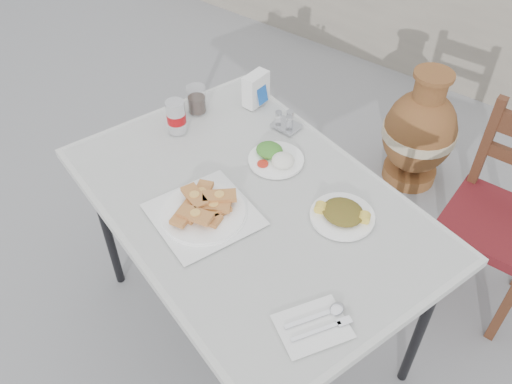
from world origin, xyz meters
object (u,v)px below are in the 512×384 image
Objects in this scene: condiment_caddy at (286,122)px; terracotta_urn at (419,133)px; pide_plate at (203,209)px; cola_glass at (197,101)px; salad_chopped_plate at (343,214)px; chair at (500,216)px; napkin_holder at (256,89)px; cafe_table at (250,209)px; soda_can at (176,117)px; salad_rice_plate at (276,157)px.

condiment_caddy is 1.08m from terracotta_urn.
terracotta_urn is at bearing 82.78° from pide_plate.
cola_glass reaches higher than condiment_caddy.
terracotta_urn is at bearing 60.32° from cola_glass.
chair reaches higher than salad_chopped_plate.
chair is at bearing 60.57° from salad_chopped_plate.
chair reaches higher than terracotta_urn.
napkin_holder is at bearing -162.03° from chair.
napkin_holder is 1.15m from chair.
napkin_holder is (-0.33, 0.46, 0.12)m from cafe_table.
condiment_caddy is 0.16× the size of terracotta_urn.
soda_can is (-0.39, 0.28, 0.04)m from pide_plate.
condiment_caddy reaches higher than cafe_table.
cafe_table is 6.95× the size of salad_chopped_plate.
salad_chopped_plate is (0.30, 0.12, 0.07)m from cafe_table.
napkin_holder is 0.15× the size of chair.
cola_glass reaches higher than salad_rice_plate.
salad_rice_plate is (-0.05, 0.21, 0.07)m from cafe_table.
pide_plate is at bearing -94.29° from salad_rice_plate.
salad_chopped_plate is at bearing -81.25° from terracotta_urn.
pide_plate is 0.46m from salad_chopped_plate.
cola_glass is (-0.79, 0.16, 0.03)m from salad_chopped_plate.
terracotta_urn is at bearing 85.07° from cafe_table.
soda_can is at bearing -149.98° from chair.
soda_can is at bearing -115.54° from terracotta_urn.
salad_chopped_plate is 0.86m from chair.
pide_plate is at bearing -97.22° from terracotta_urn.
cafe_table reaches higher than terracotta_urn.
salad_chopped_plate is 0.52m from condiment_caddy.
cafe_table is 13.95× the size of condiment_caddy.
condiment_caddy is (-0.06, 0.56, -0.00)m from pide_plate.
salad_chopped_plate is (0.37, 0.27, -0.01)m from pide_plate.
cafe_table is 1.10m from chair.
pide_plate is at bearing -129.05° from chair.
soda_can reaches higher than chair.
cola_glass is (-0.03, 0.15, -0.02)m from soda_can.
pide_plate is 0.60m from cola_glass.
cafe_table is 0.58m from napkin_holder.
salad_rice_plate is at bearing -98.18° from terracotta_urn.
cafe_table is at bearing -15.33° from soda_can.
salad_rice_plate is 1.51× the size of napkin_holder.
soda_can is 0.15m from cola_glass.
soda_can reaches higher than salad_rice_plate.
pide_plate reaches higher than terracotta_urn.
chair reaches higher than cola_glass.
napkin_holder is 0.20× the size of terracotta_urn.
soda_can is (-0.76, 0.01, 0.05)m from salad_chopped_plate.
chair reaches higher than cafe_table.
terracotta_urn is at bearing 81.82° from salad_rice_plate.
terracotta_urn is at bearing 98.75° from salad_chopped_plate.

